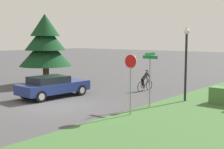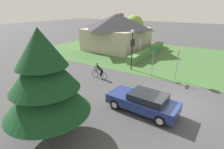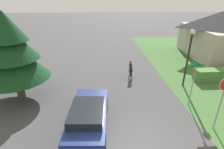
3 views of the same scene
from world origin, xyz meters
TOP-DOWN VIEW (x-y plane):
  - ground_plane at (0.00, 0.00)m, footprint 140.00×140.00m
  - sedan_left_lane at (-2.00, 1.50)m, footprint 2.05×4.48m
  - cyclist at (1.01, 6.98)m, footprint 0.44×1.70m
  - stop_sign at (4.22, 0.95)m, footprint 0.65×0.07m
  - street_lamp at (4.71, 5.53)m, footprint 0.33×0.33m
  - street_name_sign at (3.93, 3.04)m, footprint 0.90×0.90m
  - conifer_tall_near at (-6.50, 4.57)m, footprint 4.00×4.00m

SIDE VIEW (x-z plane):
  - ground_plane at x=0.00m, z-range 0.00..0.00m
  - sedan_left_lane at x=-2.00m, z-range 0.03..1.34m
  - cyclist at x=1.01m, z-range -0.03..1.40m
  - street_name_sign at x=3.93m, z-range 0.53..3.35m
  - stop_sign at x=4.22m, z-range 0.55..3.37m
  - street_lamp at x=4.71m, z-range 0.65..4.82m
  - conifer_tall_near at x=-6.50m, z-range 0.43..5.83m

